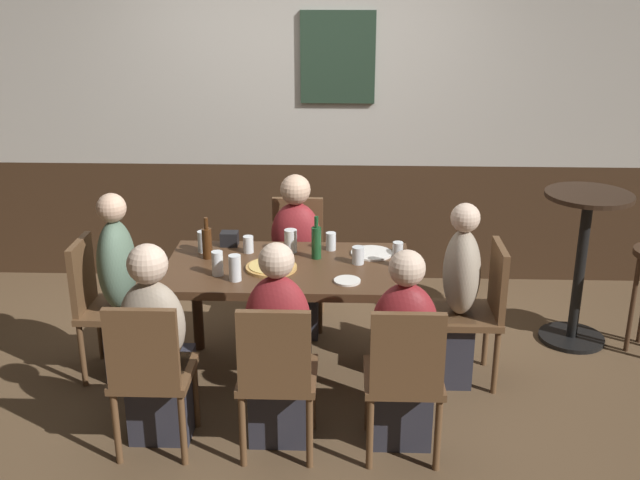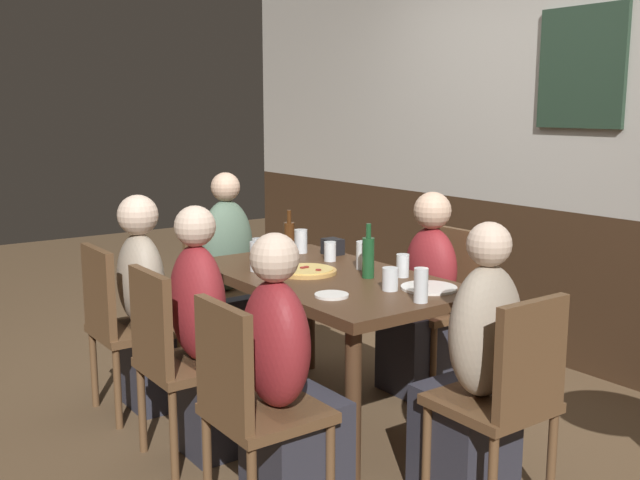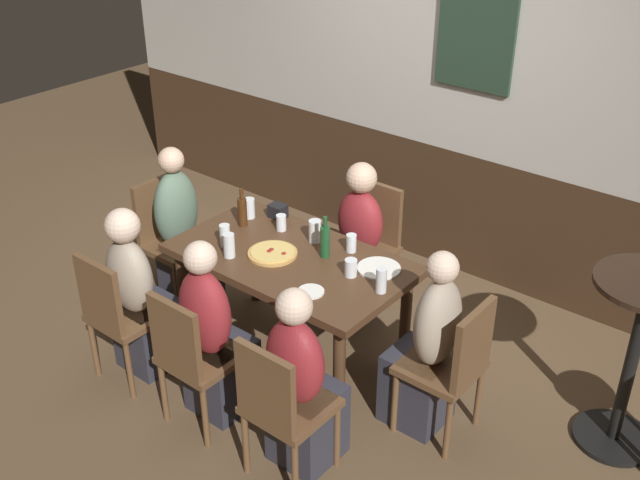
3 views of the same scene
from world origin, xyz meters
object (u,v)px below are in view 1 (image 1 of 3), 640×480
object	(u,v)px
chair_left_near	(150,369)
person_head_east	(451,308)
chair_mid_far	(297,254)
chair_mid_near	(277,371)
chair_head_west	(102,300)
person_mid_far	(296,266)
chair_right_near	(405,374)
condiment_caddy	(229,239)
person_left_near	(158,357)
tumbler_water	(218,265)
beer_glass_tall	(235,270)
beer_bottle_brown	(207,242)
pizza	(271,267)
person_mid_near	(279,359)
pint_glass_stout	(204,243)
plate_white_large	(372,253)
plate_white_small	(347,281)
side_bar_table	(582,256)
chair_head_east	(479,305)
beer_glass_half	(398,256)
person_head_west	(128,301)
pint_glass_amber	(248,245)
beer_bottle_green	(316,242)
dining_table	(288,280)
highball_clear	(358,256)
tumbler_short	(331,242)

from	to	relation	value
chair_left_near	person_head_east	distance (m)	1.83
chair_mid_far	chair_mid_near	world-z (taller)	same
chair_head_west	person_mid_far	world-z (taller)	person_mid_far
chair_mid_far	chair_right_near	bearing A→B (deg)	-68.73
chair_head_west	condiment_caddy	xyz separation A→B (m)	(0.75, 0.33, 0.29)
person_left_near	tumbler_water	size ratio (longest dim) A/B	7.85
beer_glass_tall	beer_bottle_brown	bearing A→B (deg)	122.57
chair_left_near	tumbler_water	size ratio (longest dim) A/B	6.12
person_mid_far	beer_bottle_brown	xyz separation A→B (m)	(-0.50, -0.56, 0.37)
pizza	person_mid_near	bearing A→B (deg)	-81.20
person_left_near	pint_glass_stout	xyz separation A→B (m)	(0.10, 0.88, 0.32)
plate_white_large	person_mid_near	bearing A→B (deg)	-120.01
chair_left_near	tumbler_water	world-z (taller)	tumbler_water
chair_right_near	plate_white_large	bearing A→B (deg)	97.71
tumbler_water	beer_glass_tall	world-z (taller)	beer_glass_tall
plate_white_small	side_bar_table	bearing A→B (deg)	26.56
chair_mid_near	plate_white_small	distance (m)	0.73
chair_head_east	beer_glass_half	distance (m)	0.58
person_head_west	pint_glass_amber	world-z (taller)	person_head_west
chair_head_west	person_head_west	bearing A→B (deg)	0.00
beer_bottle_green	chair_mid_near	bearing A→B (deg)	-99.78
person_head_west	person_left_near	bearing A→B (deg)	-62.78
side_bar_table	plate_white_small	bearing A→B (deg)	-153.44
chair_head_east	person_head_east	bearing A→B (deg)	180.00
dining_table	person_mid_near	xyz separation A→B (m)	(0.00, -0.66, -0.17)
chair_head_west	person_head_west	size ratio (longest dim) A/B	0.75
chair_mid_near	highball_clear	size ratio (longest dim) A/B	8.39
pizza	beer_glass_tall	size ratio (longest dim) A/B	1.99
highball_clear	pint_glass_stout	world-z (taller)	pint_glass_stout
chair_head_west	beer_bottle_green	bearing A→B (deg)	5.52
tumbler_short	pizza	bearing A→B (deg)	-135.76
highball_clear	person_head_east	bearing A→B (deg)	-4.80
tumbler_short	plate_white_large	size ratio (longest dim) A/B	0.44
chair_mid_near	chair_left_near	bearing A→B (deg)	180.00
chair_head_west	chair_mid_near	bearing A→B (deg)	-35.79
chair_head_west	condiment_caddy	size ratio (longest dim) A/B	8.00
beer_glass_tall	beer_glass_half	bearing A→B (deg)	15.22
person_head_east	beer_glass_half	bearing A→B (deg)	177.04
person_left_near	side_bar_table	xyz separation A→B (m)	(2.55, 1.20, 0.14)
chair_left_near	person_mid_near	world-z (taller)	person_mid_near
chair_left_near	person_mid_far	world-z (taller)	person_mid_far
tumbler_short	beer_glass_half	bearing A→B (deg)	-32.72
chair_mid_near	plate_white_large	size ratio (longest dim) A/B	3.42
highball_clear	beer_glass_tall	world-z (taller)	beer_glass_tall
chair_right_near	beer_glass_tall	world-z (taller)	beer_glass_tall
pizza	highball_clear	world-z (taller)	highball_clear
person_mid_far	plate_white_large	world-z (taller)	person_mid_far
chair_head_east	condiment_caddy	bearing A→B (deg)	167.90
chair_mid_near	beer_glass_tall	world-z (taller)	beer_glass_tall
chair_head_east	chair_right_near	bearing A→B (deg)	-121.32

